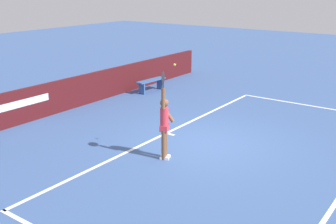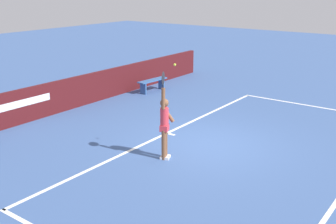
{
  "view_description": "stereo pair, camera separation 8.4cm",
  "coord_description": "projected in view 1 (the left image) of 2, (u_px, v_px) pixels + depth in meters",
  "views": [
    {
      "loc": [
        -9.7,
        -5.56,
        4.44
      ],
      "look_at": [
        -1.77,
        0.18,
        1.38
      ],
      "focal_mm": 44.0,
      "sensor_mm": 36.0,
      "label": 1
    },
    {
      "loc": [
        -9.65,
        -5.63,
        4.44
      ],
      "look_at": [
        -1.77,
        0.18,
        1.38
      ],
      "focal_mm": 44.0,
      "sensor_mm": 36.0,
      "label": 2
    }
  ],
  "objects": [
    {
      "name": "tennis_ball",
      "position": [
        175.0,
        65.0,
        10.42
      ],
      "size": [
        0.06,
        0.06,
        0.06
      ],
      "color": "#C6DA38"
    },
    {
      "name": "court_lines",
      "position": [
        245.0,
        153.0,
        11.28
      ],
      "size": [
        11.43,
        5.53,
        0.0
      ],
      "color": "white",
      "rests_on": "ground"
    },
    {
      "name": "courtside_bench_near",
      "position": [
        151.0,
        83.0,
        17.63
      ],
      "size": [
        1.54,
        0.48,
        0.52
      ],
      "color": "#335B95",
      "rests_on": "ground"
    },
    {
      "name": "back_wall",
      "position": [
        68.0,
        94.0,
        15.1
      ],
      "size": [
        16.43,
        0.17,
        1.15
      ],
      "color": "#491315",
      "rests_on": "ground"
    },
    {
      "name": "ground_plane",
      "position": [
        209.0,
        144.0,
        11.93
      ],
      "size": [
        60.0,
        60.0,
        0.0
      ],
      "primitive_type": "plane",
      "color": "#3A578E"
    },
    {
      "name": "tennis_player",
      "position": [
        164.0,
        123.0,
        10.65
      ],
      "size": [
        0.49,
        0.38,
        2.39
      ],
      "color": "brown",
      "rests_on": "ground"
    }
  ]
}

